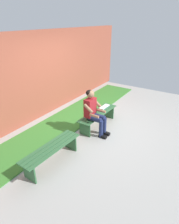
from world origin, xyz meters
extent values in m
cube|color=#9E9E99|center=(0.97, 1.00, -0.02)|extent=(10.00, 7.00, 0.04)
cube|color=#387A2D|center=(0.97, -0.95, 0.01)|extent=(9.00, 1.21, 0.03)
cube|color=#9E4C38|center=(0.50, -1.95, 1.29)|extent=(9.50, 0.24, 2.58)
cube|color=#2D6038|center=(-0.01, -0.15, 0.41)|extent=(1.53, 0.14, 0.02)
cube|color=#2D6038|center=(0.00, -0.05, 0.41)|extent=(1.53, 0.14, 0.02)
cube|color=#2D6038|center=(0.00, 0.05, 0.41)|extent=(1.53, 0.14, 0.02)
cube|color=#2D6038|center=(0.01, 0.15, 0.41)|extent=(1.53, 0.14, 0.02)
cube|color=#2D6038|center=(-0.64, 0.02, 0.20)|extent=(0.04, 0.35, 0.40)
cube|color=#2D6038|center=(0.64, -0.02, 0.20)|extent=(0.04, 0.35, 0.40)
cube|color=#2D6038|center=(1.94, -0.15, 0.41)|extent=(1.47, 0.14, 0.02)
cube|color=#2D6038|center=(1.94, -0.05, 0.41)|extent=(1.47, 0.14, 0.02)
cube|color=#2D6038|center=(1.94, 0.05, 0.41)|extent=(1.47, 0.14, 0.02)
cube|color=#2D6038|center=(1.95, 0.15, 0.41)|extent=(1.47, 0.14, 0.02)
cube|color=#2D6038|center=(1.33, 0.02, 0.20)|extent=(0.04, 0.35, 0.40)
cube|color=#2D6038|center=(2.56, -0.02, 0.20)|extent=(0.04, 0.35, 0.40)
cube|color=maroon|center=(0.39, -0.02, 0.74)|extent=(0.34, 0.20, 0.50)
sphere|color=#936B4C|center=(0.39, -0.01, 1.12)|extent=(0.20, 0.20, 0.20)
ellipsoid|color=black|center=(0.39, -0.04, 1.15)|extent=(0.20, 0.19, 0.15)
cylinder|color=navy|center=(0.30, 0.18, 0.49)|extent=(0.13, 0.40, 0.13)
cylinder|color=navy|center=(0.48, 0.18, 0.49)|extent=(0.13, 0.40, 0.13)
cylinder|color=navy|center=(0.30, 0.38, 0.25)|extent=(0.11, 0.11, 0.49)
cube|color=black|center=(0.30, 0.44, 0.04)|extent=(0.10, 0.22, 0.07)
cylinder|color=navy|center=(0.48, 0.38, 0.25)|extent=(0.11, 0.11, 0.49)
cube|color=black|center=(0.48, 0.44, 0.04)|extent=(0.10, 0.22, 0.07)
cylinder|color=#936B4C|center=(0.18, 0.06, 0.81)|extent=(0.08, 0.28, 0.23)
cylinder|color=#936B4C|center=(0.21, 0.22, 0.63)|extent=(0.07, 0.26, 0.07)
cylinder|color=#936B4C|center=(0.60, 0.06, 0.81)|extent=(0.08, 0.28, 0.23)
cylinder|color=#936B4C|center=(0.56, 0.22, 0.63)|extent=(0.07, 0.26, 0.07)
sphere|color=red|center=(-0.13, -0.05, 0.46)|extent=(0.07, 0.07, 0.07)
cube|color=white|center=(-0.55, -0.03, 0.43)|extent=(0.21, 0.16, 0.02)
cube|color=white|center=(-0.35, -0.04, 0.43)|extent=(0.21, 0.16, 0.02)
cube|color=#1E478C|center=(-0.45, -0.04, 0.42)|extent=(0.42, 0.17, 0.01)
camera|label=1|loc=(4.26, 2.47, 2.87)|focal=30.60mm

